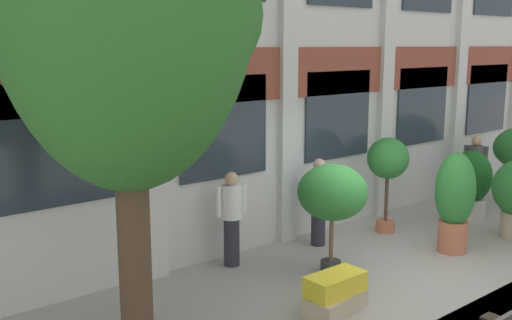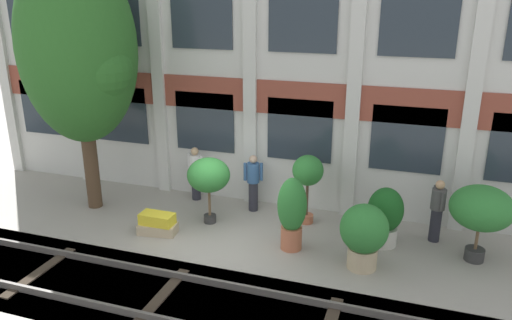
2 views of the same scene
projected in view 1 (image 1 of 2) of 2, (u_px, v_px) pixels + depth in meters
name	position (u px, v px, depth m)	size (l,w,h in m)	color
ground_plane	(396.00, 280.00, 9.29)	(80.00, 80.00, 0.00)	#9E998E
apartment_facade	(277.00, 20.00, 10.64)	(17.01, 0.64, 8.07)	silver
potted_plant_ribbed_drum	(471.00, 183.00, 12.40)	(0.84, 0.84, 1.45)	beige
potted_plant_square_trough	(335.00, 294.00, 8.16)	(1.01, 0.61, 0.54)	tan
potted_plant_tall_urn	(332.00, 194.00, 9.34)	(1.10, 1.10, 1.77)	#333333
potted_plant_fluted_column	(455.00, 199.00, 10.40)	(0.68, 0.68, 1.78)	#B76647
potted_plant_terracotta_small	(388.00, 162.00, 11.45)	(0.80, 0.80, 1.86)	#B76647
resident_by_doorway	(319.00, 199.00, 10.77)	(0.51, 0.34, 1.60)	#282833
resident_watching_tracks	(475.00, 168.00, 13.56)	(0.34, 0.49, 1.58)	#282833
resident_near_plants	(231.00, 216.00, 9.77)	(0.52, 0.34, 1.58)	#282833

